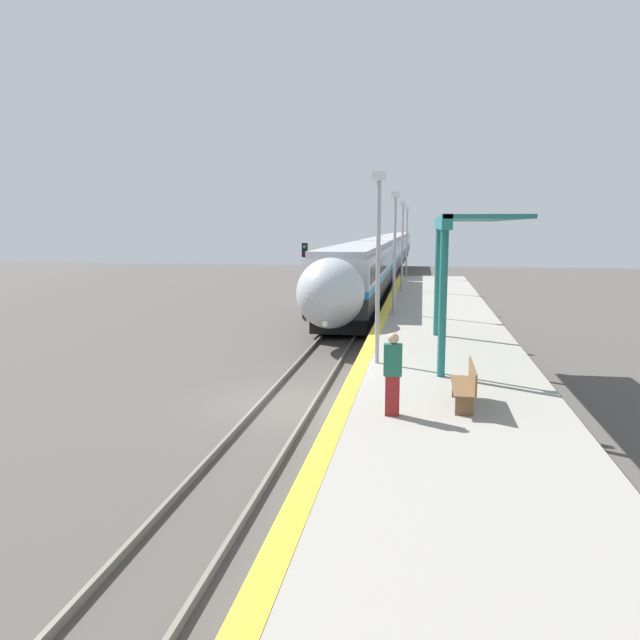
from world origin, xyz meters
The scene contains 13 objects.
ground_plane centered at (0.00, 0.00, 0.00)m, with size 120.00×120.00×0.00m, color #4C4742.
rail_left centered at (-0.72, 0.00, 0.07)m, with size 0.08×90.00×0.15m, color slate.
rail_right centered at (0.72, 0.00, 0.07)m, with size 0.08×90.00×0.15m, color slate.
train centered at (0.00, 46.35, 2.16)m, with size 2.79×80.69×3.77m.
platform_right centered at (4.17, 0.00, 0.52)m, with size 4.93×64.00×1.05m.
platform_bench centered at (4.49, -3.01, 1.52)m, with size 0.44×1.79×0.89m.
person_waiting centered at (2.98, -3.90, 1.91)m, with size 0.36×0.22×1.68m.
railway_signal centered at (-2.37, 14.92, 2.45)m, with size 0.28×0.28×3.96m.
lamppost_near centered at (2.32, 0.90, 4.03)m, with size 0.36×0.20×5.20m.
lamppost_mid centered at (2.32, 10.89, 4.03)m, with size 0.36×0.20×5.20m.
lamppost_far centered at (2.32, 20.89, 4.03)m, with size 0.36×0.20×5.20m.
lamppost_farthest centered at (2.32, 30.89, 4.03)m, with size 0.36×0.20×5.20m.
station_canopy centered at (4.60, 2.63, 4.77)m, with size 2.02×9.11×4.04m.
Camera 1 is at (3.51, -16.10, 4.81)m, focal length 35.00 mm.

